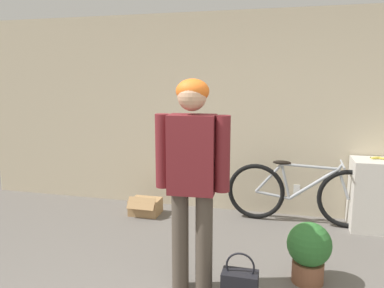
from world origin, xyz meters
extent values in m
cube|color=beige|center=(0.00, 2.98, 1.30)|extent=(8.00, 0.06, 2.60)
cube|color=white|center=(0.55, 2.95, 0.35)|extent=(0.08, 0.01, 0.12)
cylinder|color=#4C4238|center=(-0.43, 0.93, 0.42)|extent=(0.14, 0.14, 0.84)
cylinder|color=#4C4238|center=(-0.22, 0.93, 0.42)|extent=(0.14, 0.14, 0.84)
cube|color=maroon|center=(-0.33, 0.93, 1.16)|extent=(0.38, 0.25, 0.63)
cylinder|color=maroon|center=(-0.57, 0.93, 1.18)|extent=(0.12, 0.12, 0.60)
cylinder|color=maroon|center=(-0.08, 0.93, 1.18)|extent=(0.12, 0.12, 0.60)
sphere|color=tan|center=(-0.33, 0.93, 1.62)|extent=(0.23, 0.23, 0.23)
ellipsoid|color=orange|center=(-0.33, 0.95, 1.66)|extent=(0.26, 0.24, 0.19)
torus|color=black|center=(0.05, 2.70, 0.36)|extent=(0.71, 0.08, 0.71)
torus|color=black|center=(1.13, 2.66, 0.36)|extent=(0.71, 0.08, 0.71)
cylinder|color=#999EA3|center=(0.25, 2.69, 0.33)|extent=(0.42, 0.05, 0.09)
cylinder|color=#999EA3|center=(0.20, 2.70, 0.54)|extent=(0.33, 0.05, 0.39)
cylinder|color=#999EA3|center=(0.41, 2.69, 0.52)|extent=(0.14, 0.04, 0.43)
cylinder|color=#999EA3|center=(0.73, 2.68, 0.51)|extent=(0.57, 0.06, 0.44)
cylinder|color=#999EA3|center=(0.68, 2.68, 0.72)|extent=(0.65, 0.06, 0.05)
cylinder|color=#999EA3|center=(1.07, 2.66, 0.53)|extent=(0.16, 0.04, 0.37)
cylinder|color=#999EA3|center=(1.02, 2.67, 0.74)|extent=(0.07, 0.04, 0.08)
cylinder|color=#999EA3|center=(1.04, 2.67, 0.77)|extent=(0.04, 0.46, 0.02)
ellipsoid|color=black|center=(0.35, 2.69, 0.75)|extent=(0.22, 0.09, 0.05)
ellipsoid|color=#EAD64C|center=(1.41, 2.75, 0.85)|extent=(0.15, 0.09, 0.03)
sphere|color=brown|center=(1.36, 2.76, 0.85)|extent=(0.02, 0.02, 0.02)
cube|color=black|center=(0.08, 0.87, 0.12)|extent=(0.29, 0.16, 0.23)
torus|color=black|center=(0.08, 0.87, 0.29)|extent=(0.23, 0.02, 0.23)
cube|color=#A87F51|center=(-1.36, 2.51, 0.10)|extent=(0.38, 0.30, 0.20)
cube|color=#A87F51|center=(-1.36, 2.35, 0.19)|extent=(0.36, 0.11, 0.13)
cylinder|color=brown|center=(0.62, 1.29, 0.09)|extent=(0.27, 0.27, 0.19)
sphere|color=#2D6B2D|center=(0.62, 1.29, 0.35)|extent=(0.38, 0.38, 0.38)
camera|label=1|loc=(0.40, -1.89, 1.75)|focal=35.00mm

